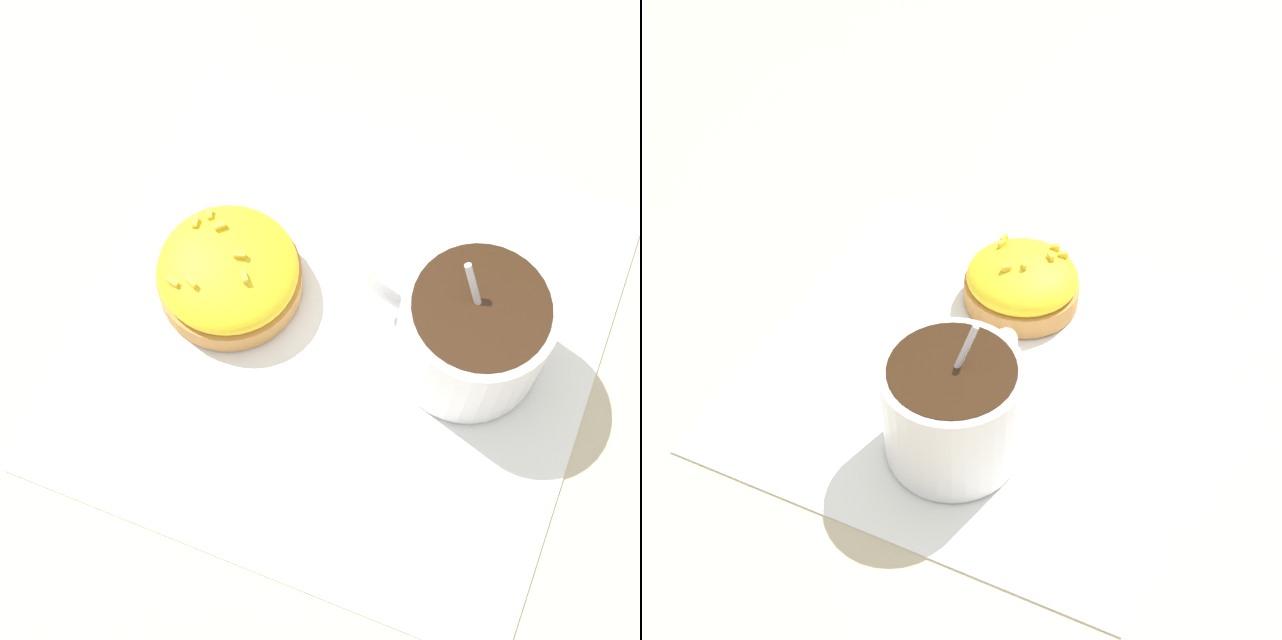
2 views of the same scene
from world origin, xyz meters
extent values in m
plane|color=#C6B793|center=(0.00, 0.00, 0.00)|extent=(3.00, 3.00, 0.00)
cube|color=white|center=(0.00, 0.00, 0.00)|extent=(0.30, 0.30, 0.00)
cylinder|color=white|center=(0.07, 0.01, 0.04)|extent=(0.09, 0.09, 0.07)
cylinder|color=#331E0F|center=(0.07, 0.01, 0.07)|extent=(0.08, 0.08, 0.01)
torus|color=white|center=(0.03, 0.03, 0.04)|extent=(0.04, 0.02, 0.04)
ellipsoid|color=silver|center=(0.05, 0.03, 0.01)|extent=(0.03, 0.03, 0.01)
cylinder|color=silver|center=(0.08, 0.01, 0.06)|extent=(0.04, 0.03, 0.09)
cylinder|color=#C18442|center=(-0.07, 0.01, 0.01)|extent=(0.09, 0.09, 0.02)
ellipsoid|color=yellow|center=(-0.07, 0.01, 0.03)|extent=(0.08, 0.08, 0.03)
cube|color=yellow|center=(-0.09, -0.01, 0.04)|extent=(0.01, 0.01, 0.00)
cube|color=yellow|center=(-0.07, 0.01, 0.04)|extent=(0.01, 0.00, 0.00)
cube|color=yellow|center=(-0.09, 0.03, 0.04)|extent=(0.01, 0.01, 0.00)
cube|color=yellow|center=(-0.06, 0.00, 0.04)|extent=(0.01, 0.01, 0.00)
cube|color=yellow|center=(-0.10, 0.02, 0.04)|extent=(0.00, 0.01, 0.00)
cube|color=yellow|center=(-0.10, -0.02, 0.04)|extent=(0.01, 0.00, 0.00)
cube|color=yellow|center=(-0.08, 0.03, 0.04)|extent=(0.01, 0.01, 0.00)
camera|label=1|loc=(0.07, -0.22, 0.59)|focal=60.00mm
camera|label=2|loc=(0.34, 0.13, 0.39)|focal=42.00mm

